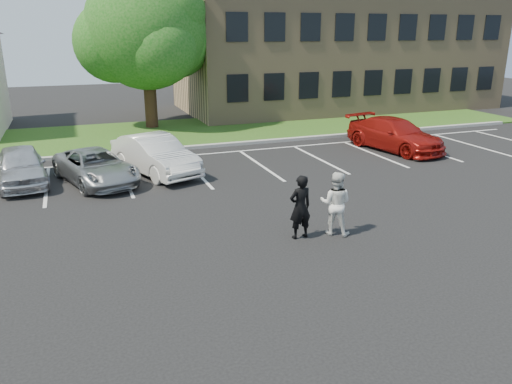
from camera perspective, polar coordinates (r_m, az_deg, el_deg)
ground_plane at (r=13.11m, az=1.53°, el=-6.48°), size 90.00×90.00×0.00m
curb at (r=24.09m, az=-9.19°, el=4.93°), size 40.00×0.30×0.15m
grass_strip at (r=27.95m, az=-10.86°, el=6.57°), size 44.00×8.00×0.08m
stall_lines at (r=21.55m, az=-3.89°, el=3.39°), size 34.00×5.36×0.01m
office_building at (r=37.88m, az=9.16°, el=15.87°), size 22.40×10.40×8.30m
tree at (r=29.49m, az=-12.31°, el=17.47°), size 7.80×7.20×8.80m
man_black_suit at (r=13.49m, az=5.08°, el=-1.72°), size 0.69×0.49×1.78m
man_white_shirt at (r=13.88m, az=9.07°, el=-1.30°), size 1.10×1.07×1.79m
car_silver_west at (r=20.20m, az=-25.28°, el=2.71°), size 2.11×4.25×1.39m
car_silver_minivan at (r=19.41m, az=-17.84°, el=2.77°), size 3.30×4.84×1.23m
car_white_sedan at (r=20.05m, az=-11.47°, el=4.17°), size 3.09×4.88×1.52m
car_red_compact at (r=24.57m, az=15.58°, el=6.35°), size 3.09×5.42×1.48m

